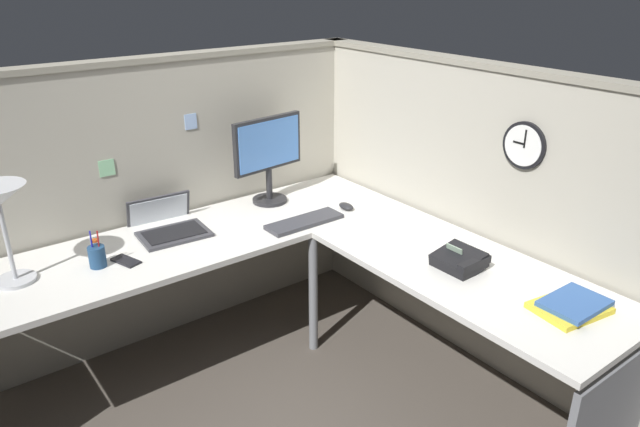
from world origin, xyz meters
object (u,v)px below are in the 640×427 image
object	(u,v)px
laptop	(167,225)
computer_mouse	(346,206)
keyboard	(304,222)
wall_clock	(525,145)
office_phone	(460,261)
book_stack	(572,306)
cell_phone	(126,261)
pen_cup	(97,256)
monitor	(268,153)

from	to	relation	value
laptop	computer_mouse	distance (m)	0.98
laptop	keyboard	xyz separation A→B (m)	(0.61, -0.37, -0.01)
wall_clock	computer_mouse	bearing A→B (deg)	111.12
computer_mouse	wall_clock	xyz separation A→B (m)	(0.33, -0.86, 0.50)
office_phone	book_stack	xyz separation A→B (m)	(0.08, -0.51, -0.02)
cell_phone	book_stack	bearing A→B (deg)	-67.70
laptop	pen_cup	bearing A→B (deg)	-155.26
keyboard	cell_phone	size ratio (longest dim) A/B	2.99
keyboard	pen_cup	world-z (taller)	pen_cup
pen_cup	wall_clock	bearing A→B (deg)	-31.29
keyboard	office_phone	bearing A→B (deg)	-72.12
pen_cup	cell_phone	xyz separation A→B (m)	(0.12, -0.03, -0.05)
laptop	keyboard	world-z (taller)	laptop
laptop	pen_cup	xyz separation A→B (m)	(-0.42, -0.20, 0.03)
cell_phone	wall_clock	distance (m)	1.91
pen_cup	book_stack	bearing A→B (deg)	-47.69
monitor	cell_phone	bearing A→B (deg)	-166.16
computer_mouse	monitor	bearing A→B (deg)	128.24
monitor	keyboard	size ratio (longest dim) A/B	1.16
laptop	cell_phone	distance (m)	0.38
monitor	keyboard	bearing A→B (deg)	-93.74
office_phone	cell_phone	bearing A→B (deg)	140.51
pen_cup	cell_phone	world-z (taller)	pen_cup
monitor	wall_clock	world-z (taller)	wall_clock
laptop	wall_clock	distance (m)	1.81
cell_phone	office_phone	size ratio (longest dim) A/B	0.70
office_phone	book_stack	bearing A→B (deg)	-81.38
keyboard	pen_cup	distance (m)	1.05
monitor	laptop	bearing A→B (deg)	-179.51
monitor	wall_clock	distance (m)	1.38
laptop	monitor	bearing A→B (deg)	0.49
keyboard	computer_mouse	xyz separation A→B (m)	(0.31, 0.02, 0.01)
keyboard	office_phone	size ratio (longest dim) A/B	2.08
keyboard	office_phone	world-z (taller)	office_phone
laptop	book_stack	distance (m)	1.96
keyboard	wall_clock	bearing A→B (deg)	-52.76
book_stack	cell_phone	bearing A→B (deg)	130.42
office_phone	wall_clock	xyz separation A→B (m)	(0.37, -0.01, 0.48)
laptop	pen_cup	size ratio (longest dim) A/B	2.25
monitor	cell_phone	distance (m)	1.01
computer_mouse	pen_cup	bearing A→B (deg)	173.35
office_phone	wall_clock	bearing A→B (deg)	-0.95
laptop	wall_clock	size ratio (longest dim) A/B	1.84
pen_cup	computer_mouse	bearing A→B (deg)	-6.65
pen_cup	laptop	bearing A→B (deg)	24.74
pen_cup	office_phone	xyz separation A→B (m)	(1.30, -1.01, -0.02)
monitor	keyboard	world-z (taller)	monitor
keyboard	book_stack	xyz separation A→B (m)	(0.35, -1.34, 0.01)
office_phone	wall_clock	distance (m)	0.60
pen_cup	wall_clock	size ratio (longest dim) A/B	0.82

